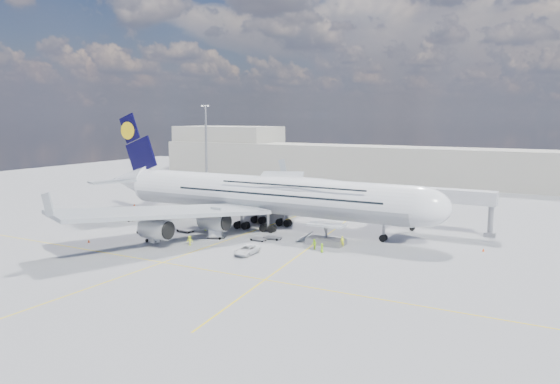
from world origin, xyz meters
The scene contains 32 objects.
ground centered at (0.00, 0.00, 0.00)m, with size 300.00×300.00×0.00m, color gray.
taxi_line_main centered at (0.00, 0.00, 0.01)m, with size 0.25×220.00×0.01m, color yellow.
taxi_line_cross centered at (0.00, -20.00, 0.01)m, with size 120.00×0.25×0.01m, color yellow.
taxi_line_diag centered at (14.00, 10.00, 0.01)m, with size 0.25×100.00×0.01m, color yellow.
airliner centered at (0.26, 10.00, 6.87)m, with size 77.26×79.15×23.71m.
jet_bridge centered at (29.81, 20.94, 6.85)m, with size 18.80×12.10×8.50m.
cargo_loader centered at (16.82, 2.89, 1.25)m, with size 8.53×3.20×3.67m.
light_mast centered at (-40.00, 45.00, 13.21)m, with size 3.00×0.70×25.50m.
terminal centered at (0.00, 95.00, 6.00)m, with size 180.00×16.00×12.00m, color #B2AD9E.
hangar centered at (-70.00, 100.00, 9.00)m, with size 40.00×22.00×18.00m, color #B2AD9E.
tree_line centered at (40.00, 140.00, 4.00)m, with size 160.00×6.00×8.00m, color #193814.
dolly_row_a centered at (-11.06, -0.80, 0.38)m, with size 3.50×2.15×0.49m.
dolly_row_b centered at (-16.77, -5.74, 0.37)m, with size 3.69×2.72×0.48m.
dolly_row_c centered at (-2.55, -2.53, 1.12)m, with size 3.70×2.91×2.07m.
dolly_back centered at (-28.86, 1.63, 0.98)m, with size 3.25×2.85×1.82m.
dolly_nose_far centered at (5.24, -0.40, 0.32)m, with size 3.05×1.93×0.42m.
dolly_nose_near centered at (6.93, 1.73, 0.36)m, with size 3.38×2.11×0.47m.
baggage_tug centered at (-10.62, -10.43, 0.72)m, with size 2.86×1.89×1.64m.
catering_truck_inner centered at (-1.43, 27.14, 1.66)m, with size 6.32×3.76×3.53m.
catering_truck_outer centered at (-19.40, 50.32, 1.65)m, with size 6.20×3.08×3.55m.
service_van centered at (8.70, -9.65, 0.74)m, with size 2.44×5.29×1.47m, color white.
crew_nose centered at (20.30, 2.36, 0.97)m, with size 0.71×0.47×1.94m, color #E6F219.
crew_loader centered at (16.78, -1.39, 0.90)m, with size 0.87×0.68×1.79m, color #AFF019.
crew_wing centered at (-8.32, 1.94, 0.83)m, with size 0.97×0.41×1.66m, color #CEFD1A.
crew_van centered at (18.72, -2.51, 0.76)m, with size 0.74×0.48×1.52m, color #9FEB18.
crew_tug centered at (-3.25, -9.26, 0.88)m, with size 1.14×0.65×1.76m, color #E1FA1A.
cone_nose centered at (41.81, 11.13, 0.26)m, with size 0.43×0.43×0.55m.
cone_wing_left_inner centered at (-11.44, 24.26, 0.30)m, with size 0.50×0.50×0.63m.
cone_wing_left_outer centered at (-9.52, 34.25, 0.28)m, with size 0.46×0.46×0.59m.
cone_wing_right_inner centered at (-3.82, -0.63, 0.26)m, with size 0.42×0.42×0.54m.
cone_wing_right_outer centered at (-20.35, -16.16, 0.27)m, with size 0.44×0.44×0.56m.
cone_tail centered at (-41.61, 17.13, 0.29)m, with size 0.47×0.47×0.59m.
Camera 1 is at (55.19, -82.11, 22.30)m, focal length 35.00 mm.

